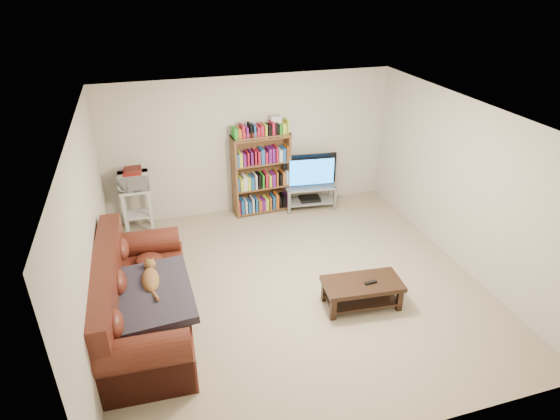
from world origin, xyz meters
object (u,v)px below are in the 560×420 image
object	(u,v)px
coffee_table	(362,289)
bookshelf	(261,173)
sofa	(137,305)
tv_stand	(310,193)

from	to	relation	value
coffee_table	bookshelf	bearing A→B (deg)	105.96
sofa	coffee_table	world-z (taller)	sofa
sofa	coffee_table	xyz separation A→B (m)	(2.78, -0.38, -0.09)
tv_stand	bookshelf	bearing A→B (deg)	176.57
coffee_table	tv_stand	xyz separation A→B (m)	(0.30, 2.81, 0.06)
coffee_table	bookshelf	size ratio (longest dim) A/B	0.72
bookshelf	sofa	bearing A→B (deg)	-134.16
coffee_table	tv_stand	distance (m)	2.83
bookshelf	tv_stand	bearing A→B (deg)	-12.52
sofa	coffee_table	size ratio (longest dim) A/B	2.30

